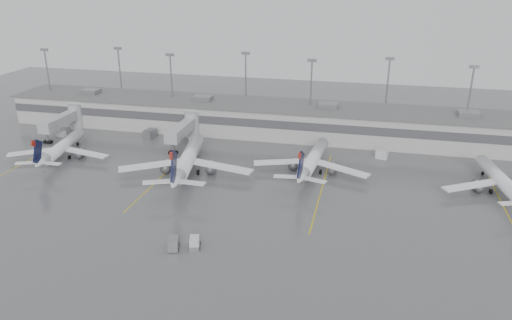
% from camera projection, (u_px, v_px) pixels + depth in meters
% --- Properties ---
extents(ground, '(260.00, 260.00, 0.00)m').
position_uv_depth(ground, '(205.00, 234.00, 85.94)').
color(ground, '#525254').
rests_on(ground, ground).
extents(terminal, '(152.00, 17.00, 9.45)m').
position_uv_depth(terminal, '(273.00, 119.00, 137.10)').
color(terminal, '#AFAFAA').
rests_on(terminal, ground).
extents(light_masts, '(142.40, 8.00, 20.60)m').
position_uv_depth(light_masts, '(277.00, 86.00, 139.52)').
color(light_masts, gray).
rests_on(light_masts, ground).
extents(jet_bridge_left, '(4.00, 17.20, 7.00)m').
position_uv_depth(jet_bridge_left, '(67.00, 119.00, 138.00)').
color(jet_bridge_left, '#9A9C9F').
rests_on(jet_bridge_left, ground).
extents(jet_bridge_right, '(4.00, 17.20, 7.00)m').
position_uv_depth(jet_bridge_right, '(187.00, 128.00, 130.48)').
color(jet_bridge_right, '#9A9C9F').
rests_on(jet_bridge_right, ground).
extents(stand_markings, '(105.25, 40.00, 0.01)m').
position_uv_depth(stand_markings, '(241.00, 180.00, 107.73)').
color(stand_markings, gold).
rests_on(stand_markings, ground).
extents(jet_far_left, '(24.09, 27.23, 8.87)m').
position_uv_depth(jet_far_left, '(61.00, 147.00, 119.27)').
color(jet_far_left, white).
rests_on(jet_far_left, ground).
extents(jet_mid_left, '(29.37, 33.20, 10.82)m').
position_uv_depth(jet_mid_left, '(187.00, 159.00, 110.11)').
color(jet_mid_left, white).
rests_on(jet_mid_left, ground).
extents(jet_mid_right, '(26.11, 29.36, 9.50)m').
position_uv_depth(jet_mid_right, '(312.00, 160.00, 111.06)').
color(jet_mid_right, white).
rests_on(jet_mid_right, ground).
extents(jet_far_right, '(24.48, 27.66, 9.00)m').
position_uv_depth(jet_far_right, '(502.00, 180.00, 100.66)').
color(jet_far_right, white).
rests_on(jet_far_right, ground).
extents(baggage_tug, '(2.48, 3.18, 1.80)m').
position_uv_depth(baggage_tug, '(195.00, 244.00, 81.56)').
color(baggage_tug, silver).
rests_on(baggage_tug, ground).
extents(baggage_cart, '(2.41, 3.25, 1.87)m').
position_uv_depth(baggage_cart, '(173.00, 244.00, 81.06)').
color(baggage_cart, slate).
rests_on(baggage_cart, ground).
extents(gse_uld_a, '(2.24, 1.58, 1.52)m').
position_uv_depth(gse_uld_a, '(61.00, 134.00, 135.71)').
color(gse_uld_a, silver).
rests_on(gse_uld_a, ground).
extents(gse_uld_b, '(2.50, 2.08, 1.52)m').
position_uv_depth(gse_uld_b, '(194.00, 141.00, 130.07)').
color(gse_uld_b, silver).
rests_on(gse_uld_b, ground).
extents(gse_uld_c, '(3.11, 2.43, 1.95)m').
position_uv_depth(gse_uld_c, '(382.00, 155.00, 119.80)').
color(gse_uld_c, silver).
rests_on(gse_uld_c, ground).
extents(gse_loader, '(2.78, 3.91, 2.26)m').
position_uv_depth(gse_loader, '(150.00, 134.00, 134.54)').
color(gse_loader, slate).
rests_on(gse_loader, ground).
extents(cone_a, '(0.51, 0.51, 0.80)m').
position_uv_depth(cone_a, '(69.00, 149.00, 125.55)').
color(cone_a, '#DA4104').
rests_on(cone_a, ground).
extents(cone_b, '(0.39, 0.39, 0.62)m').
position_uv_depth(cone_b, '(174.00, 147.00, 127.25)').
color(cone_b, '#DA4104').
rests_on(cone_b, ground).
extents(cone_c, '(0.50, 0.50, 0.80)m').
position_uv_depth(cone_c, '(331.00, 170.00, 112.39)').
color(cone_c, '#DA4104').
rests_on(cone_c, ground).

